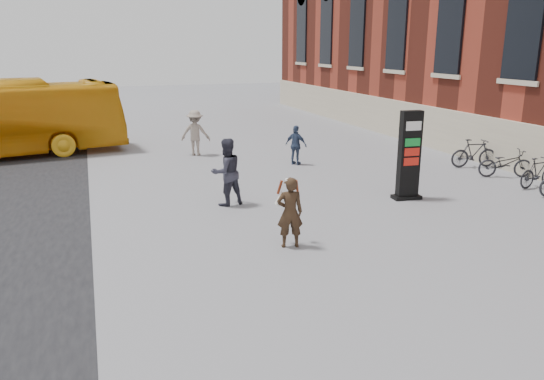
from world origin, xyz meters
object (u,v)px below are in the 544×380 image
object	(u,v)px
bike_5	(538,172)
bike_6	(505,163)
pedestrian_a	(227,172)
woman	(290,211)
pedestrian_b	(195,133)
info_pylon	(409,156)
bike_7	(474,153)
pedestrian_c	(296,145)

from	to	relation	value
bike_5	bike_6	size ratio (longest dim) A/B	0.89
pedestrian_a	bike_6	xyz separation A→B (m)	(9.87, 0.05, -0.47)
woman	bike_6	size ratio (longest dim) A/B	0.88
pedestrian_b	bike_5	distance (m)	12.73
info_pylon	bike_7	size ratio (longest dim) A/B	1.47
pedestrian_a	bike_6	world-z (taller)	pedestrian_a
bike_5	bike_7	distance (m)	3.05
pedestrian_c	info_pylon	bearing A→B (deg)	152.87
pedestrian_a	bike_7	distance (m)	10.02
pedestrian_a	bike_7	bearing A→B (deg)	174.45
pedestrian_b	bike_7	bearing A→B (deg)	172.32
pedestrian_c	bike_5	xyz separation A→B (m)	(6.08, -5.64, -0.26)
bike_6	pedestrian_b	bearing A→B (deg)	71.68
woman	bike_6	bearing A→B (deg)	-146.63
pedestrian_b	bike_6	world-z (taller)	pedestrian_b
info_pylon	bike_7	xyz separation A→B (m)	(4.69, 2.80, -0.77)
pedestrian_a	bike_7	world-z (taller)	pedestrian_a
pedestrian_c	bike_7	distance (m)	6.61
info_pylon	bike_6	size ratio (longest dim) A/B	1.42
pedestrian_b	bike_5	bearing A→B (deg)	160.48
woman	pedestrian_b	bearing A→B (deg)	-78.19
pedestrian_a	info_pylon	bearing A→B (deg)	152.43
woman	bike_7	world-z (taller)	woman
pedestrian_c	bike_6	world-z (taller)	pedestrian_c
pedestrian_b	bike_6	distance (m)	11.80
info_pylon	woman	size ratio (longest dim) A/B	1.61
info_pylon	pedestrian_a	bearing A→B (deg)	172.50
bike_5	bike_6	world-z (taller)	bike_5
pedestrian_c	bike_7	xyz separation A→B (m)	(6.08, -2.59, -0.22)
woman	bike_5	size ratio (longest dim) A/B	0.99
info_pylon	pedestrian_a	size ratio (longest dim) A/B	1.36
info_pylon	pedestrian_c	size ratio (longest dim) A/B	1.75
pedestrian_b	pedestrian_c	xyz separation A→B (m)	(3.25, -3.02, -0.18)
pedestrian_b	bike_5	size ratio (longest dim) A/B	1.13
info_pylon	pedestrian_a	world-z (taller)	info_pylon
pedestrian_a	pedestrian_b	world-z (taller)	pedestrian_a
pedestrian_b	bike_7	distance (m)	10.89
bike_6	bike_7	xyz separation A→B (m)	(0.00, 1.60, 0.05)
bike_5	bike_7	world-z (taller)	bike_7
pedestrian_a	woman	bearing A→B (deg)	83.17
bike_7	woman	bearing A→B (deg)	130.65
bike_5	info_pylon	bearing A→B (deg)	79.23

